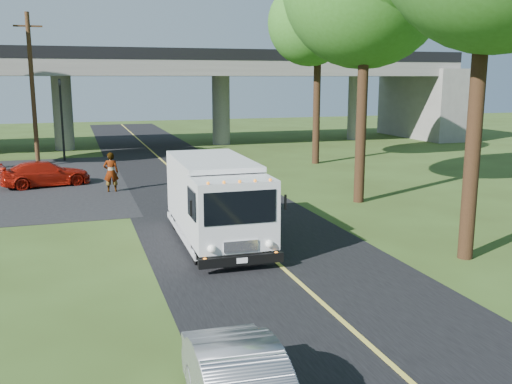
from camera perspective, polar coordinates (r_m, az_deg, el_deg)
name	(u,v)px	position (r m, az deg, el deg)	size (l,w,h in m)	color
ground	(307,290)	(14.63, 5.11, -9.76)	(120.00, 120.00, 0.00)	#304117
road	(213,206)	(23.76, -4.29, -1.45)	(7.00, 90.00, 0.02)	black
lane_line	(213,206)	(23.76, -4.29, -1.40)	(0.12, 90.00, 0.01)	gold
overpass	(144,87)	(44.87, -11.11, 10.24)	(54.00, 10.00, 7.30)	slate
traffic_signal	(61,111)	(38.60, -18.89, 7.68)	(0.18, 0.22, 5.20)	black
utility_pole	(33,89)	(36.61, -21.44, 9.53)	(1.60, 0.26, 9.00)	#472D19
tree_right_far	(323,26)	(35.64, 6.67, 16.17)	(5.77, 5.67, 10.99)	#382314
step_van	(216,198)	(18.32, -4.04, -0.65)	(2.49, 6.45, 2.69)	silver
red_sedan	(45,174)	(29.96, -20.31, 1.72)	(1.73, 4.25, 1.23)	#951409
pedestrian	(111,172)	(27.43, -14.30, 1.93)	(0.68, 0.45, 1.88)	gray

